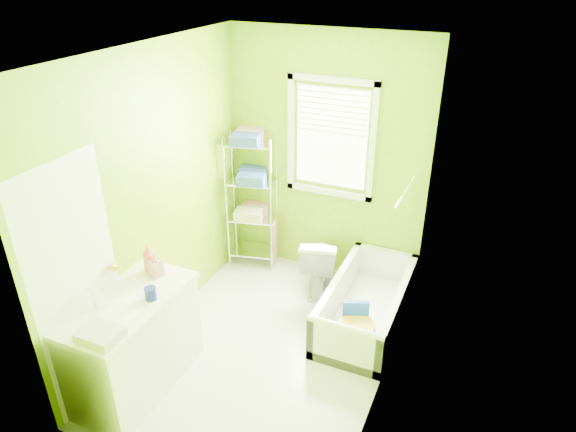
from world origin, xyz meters
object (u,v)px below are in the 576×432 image
at_px(wire_shelf_unit, 253,186).
at_px(vanity, 133,341).
at_px(bathtub, 365,310).
at_px(toilet, 319,262).

bearing_deg(wire_shelf_unit, vanity, -90.28).
bearing_deg(bathtub, wire_shelf_unit, 158.62).
bearing_deg(toilet, wire_shelf_unit, -29.20).
distance_m(toilet, vanity, 2.07).
height_order(vanity, wire_shelf_unit, wire_shelf_unit).
bearing_deg(toilet, vanity, 49.74).
relative_size(bathtub, wire_shelf_unit, 0.92).
xyz_separation_m(bathtub, vanity, (-1.49, -1.51, 0.30)).
relative_size(vanity, wire_shelf_unit, 0.72).
bearing_deg(vanity, toilet, 64.80).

